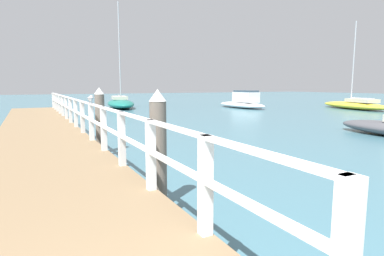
# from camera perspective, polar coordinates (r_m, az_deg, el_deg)

# --- Properties ---
(pier_deck) EXTENTS (2.56, 23.66, 0.54)m
(pier_deck) POSITION_cam_1_polar(r_m,az_deg,el_deg) (12.23, -25.73, -1.45)
(pier_deck) COLOR #846B4C
(pier_deck) RESTS_ON ground_plane
(pier_railing) EXTENTS (0.12, 22.18, 1.03)m
(pier_railing) POSITION_cam_1_polar(r_m,az_deg,el_deg) (12.22, -20.34, 3.12)
(pier_railing) COLOR white
(pier_railing) RESTS_ON pier_deck
(dock_piling_near) EXTENTS (0.29, 0.29, 2.00)m
(dock_piling_near) POSITION_cam_1_polar(r_m,az_deg,el_deg) (5.35, -6.11, -3.64)
(dock_piling_near) COLOR #6B6056
(dock_piling_near) RESTS_ON ground_plane
(dock_piling_far) EXTENTS (0.29, 0.29, 2.00)m
(dock_piling_far) POSITION_cam_1_polar(r_m,az_deg,el_deg) (9.88, -16.27, 1.31)
(dock_piling_far) COLOR #6B6056
(dock_piling_far) RESTS_ON ground_plane
(seagull_foreground) EXTENTS (0.23, 0.47, 0.21)m
(seagull_foreground) POSITION_cam_1_polar(r_m,az_deg,el_deg) (9.06, -17.88, 5.13)
(seagull_foreground) COLOR white
(seagull_foreground) RESTS_ON pier_railing
(boat_2) EXTENTS (3.90, 7.70, 7.56)m
(boat_2) POSITION_cam_1_polar(r_m,az_deg,el_deg) (31.08, 27.32, 3.76)
(boat_2) COLOR gold
(boat_2) RESTS_ON ground_plane
(boat_3) EXTENTS (3.25, 7.04, 9.31)m
(boat_3) POSITION_cam_1_polar(r_m,az_deg,el_deg) (29.77, -12.81, 4.43)
(boat_3) COLOR #197266
(boat_3) RESTS_ON ground_plane
(boat_4) EXTENTS (2.21, 6.02, 1.62)m
(boat_4) POSITION_cam_1_polar(r_m,az_deg,el_deg) (29.27, 9.18, 4.64)
(boat_4) COLOR white
(boat_4) RESTS_ON ground_plane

